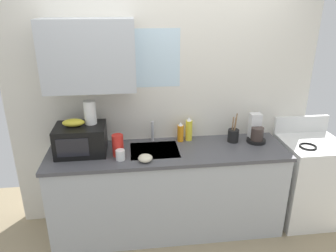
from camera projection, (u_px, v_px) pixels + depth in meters
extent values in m
cube|color=silver|center=(164.00, 104.00, 3.25)|extent=(3.06, 0.10, 2.50)
cube|color=#B2B7BC|center=(89.00, 56.00, 2.78)|extent=(0.80, 0.32, 0.62)
cube|color=silver|center=(151.00, 58.00, 3.02)|extent=(0.56, 0.02, 0.55)
cube|color=#B2B7BC|center=(168.00, 192.00, 3.23)|extent=(2.26, 0.60, 0.86)
cube|color=#4C4C51|center=(168.00, 152.00, 3.06)|extent=(2.29, 0.63, 0.03)
cube|color=#9EA0A5|center=(155.00, 157.00, 3.09)|extent=(0.46, 0.38, 0.14)
cylinder|color=#B2B5BA|center=(153.00, 131.00, 3.23)|extent=(0.03, 0.03, 0.21)
cube|color=white|center=(307.00, 181.00, 3.39)|extent=(0.60, 0.60, 0.90)
torus|color=black|center=(308.00, 146.00, 3.12)|extent=(0.17, 0.17, 0.02)
cube|color=white|center=(301.00, 124.00, 3.45)|extent=(0.60, 0.04, 0.18)
cube|color=black|center=(81.00, 139.00, 2.96)|extent=(0.46, 0.34, 0.27)
cube|color=black|center=(73.00, 148.00, 2.79)|extent=(0.28, 0.01, 0.17)
ellipsoid|color=gold|center=(73.00, 123.00, 2.89)|extent=(0.20, 0.11, 0.07)
cylinder|color=white|center=(90.00, 112.00, 2.93)|extent=(0.11, 0.11, 0.22)
cylinder|color=black|center=(256.00, 141.00, 3.23)|extent=(0.19, 0.19, 0.03)
cylinder|color=#3F332D|center=(257.00, 134.00, 3.19)|extent=(0.12, 0.12, 0.13)
cube|color=silver|center=(255.00, 126.00, 3.24)|extent=(0.11, 0.09, 0.26)
cylinder|color=orange|center=(180.00, 133.00, 3.23)|extent=(0.06, 0.06, 0.17)
cone|color=white|center=(181.00, 124.00, 3.19)|extent=(0.05, 0.05, 0.04)
cylinder|color=yellow|center=(189.00, 130.00, 3.24)|extent=(0.07, 0.07, 0.21)
cone|color=white|center=(189.00, 119.00, 3.20)|extent=(0.05, 0.05, 0.04)
cylinder|color=red|center=(118.00, 145.00, 2.92)|extent=(0.10, 0.10, 0.20)
cylinder|color=white|center=(120.00, 155.00, 2.86)|extent=(0.08, 0.08, 0.09)
cylinder|color=black|center=(233.00, 136.00, 3.22)|extent=(0.11, 0.11, 0.13)
cylinder|color=olive|center=(232.00, 128.00, 3.19)|extent=(0.02, 0.02, 0.23)
cylinder|color=olive|center=(235.00, 126.00, 3.19)|extent=(0.03, 0.01, 0.26)
cylinder|color=olive|center=(234.00, 128.00, 3.17)|extent=(0.02, 0.02, 0.23)
ellipsoid|color=beige|center=(145.00, 158.00, 2.83)|extent=(0.13, 0.13, 0.06)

